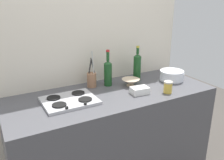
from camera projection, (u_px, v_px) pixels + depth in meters
The scene contains 10 objects.
counter_block at pixel (112, 138), 2.25m from camera, with size 1.80×0.70×0.90m, color #4C4C51.
backsplash_panel at pixel (93, 54), 2.33m from camera, with size 1.90×0.06×2.33m, color beige.
stovetop_hob at pixel (69, 100), 1.92m from camera, with size 0.42×0.33×0.04m.
plate_stack at pixel (172, 76), 2.39m from camera, with size 0.24×0.24×0.10m.
wine_bottle_leftmost at pixel (137, 66), 2.38m from camera, with size 0.07×0.07×0.34m.
wine_bottle_mid_left at pixel (108, 72), 2.24m from camera, with size 0.07×0.07×0.34m.
mixing_bowl at pixel (131, 82), 2.26m from camera, with size 0.17×0.17×0.07m.
butter_dish at pixel (140, 90), 2.08m from camera, with size 0.15×0.10×0.06m, color white.
utensil_crock at pixel (92, 79), 2.22m from camera, with size 0.08×0.08×0.33m.
condiment_jar_front at pixel (168, 87), 2.09m from camera, with size 0.08×0.08×0.10m.
Camera 1 is at (-0.93, -1.70, 1.71)m, focal length 39.03 mm.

